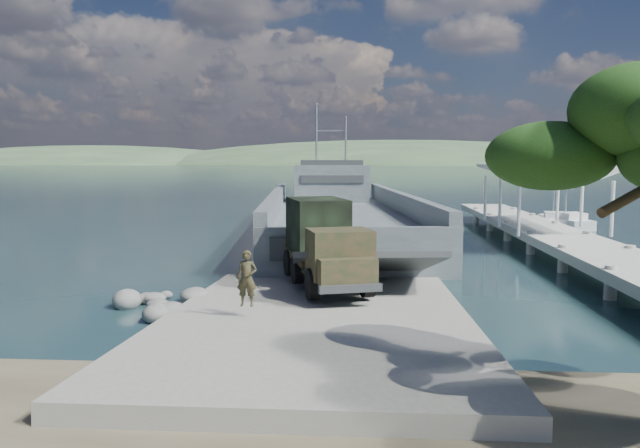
{
  "coord_description": "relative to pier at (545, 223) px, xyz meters",
  "views": [
    {
      "loc": [
        1.47,
        -21.32,
        5.65
      ],
      "look_at": [
        -0.43,
        6.0,
        2.76
      ],
      "focal_mm": 35.0,
      "sensor_mm": 36.0,
      "label": 1
    }
  ],
  "objects": [
    {
      "name": "ground",
      "position": [
        -13.0,
        -18.77,
        -1.6
      ],
      "size": [
        1400.0,
        1400.0,
        0.0
      ],
      "primitive_type": "plane",
      "color": "#173739",
      "rests_on": "ground"
    },
    {
      "name": "boat_ramp",
      "position": [
        -13.0,
        -19.77,
        -1.35
      ],
      "size": [
        10.0,
        18.0,
        0.5
      ],
      "primitive_type": "cube",
      "color": "gray",
      "rests_on": "ground"
    },
    {
      "name": "shoreline_rocks",
      "position": [
        -19.2,
        -18.27,
        -1.6
      ],
      "size": [
        3.2,
        5.6,
        0.9
      ],
      "primitive_type": null,
      "color": "#575755",
      "rests_on": "ground"
    },
    {
      "name": "distant_headlands",
      "position": [
        37.0,
        541.23,
        -1.6
      ],
      "size": [
        1000.0,
        240.0,
        48.0
      ],
      "primitive_type": null,
      "color": "#345032",
      "rests_on": "ground"
    },
    {
      "name": "pier",
      "position": [
        0.0,
        0.0,
        0.0
      ],
      "size": [
        6.4,
        44.0,
        6.1
      ],
      "color": "#9B9B92",
      "rests_on": "ground"
    },
    {
      "name": "landing_craft",
      "position": [
        -13.31,
        4.47,
        -0.67
      ],
      "size": [
        12.9,
        38.85,
        11.35
      ],
      "rotation": [
        0.0,
        0.0,
        0.1
      ],
      "color": "#4A5357",
      "rests_on": "ground"
    },
    {
      "name": "military_truck",
      "position": [
        -13.1,
        -14.99,
        0.62
      ],
      "size": [
        4.25,
        7.76,
        3.45
      ],
      "rotation": [
        0.0,
        0.0,
        0.29
      ],
      "color": "black",
      "rests_on": "boat_ramp"
    },
    {
      "name": "soldier",
      "position": [
        -15.25,
        -20.52,
        -0.19
      ],
      "size": [
        0.7,
        0.49,
        1.82
      ],
      "primitive_type": "imported",
      "rotation": [
        0.0,
        0.0,
        -0.08
      ],
      "color": "black",
      "rests_on": "boat_ramp"
    },
    {
      "name": "sailboat_near",
      "position": [
        5.18,
        12.19,
        -1.19
      ],
      "size": [
        2.95,
        6.5,
        7.65
      ],
      "rotation": [
        0.0,
        0.0,
        0.18
      ],
      "color": "white",
      "rests_on": "ground"
    },
    {
      "name": "sailboat_far",
      "position": [
        4.43,
        13.22,
        -1.21
      ],
      "size": [
        2.97,
        6.29,
        7.37
      ],
      "rotation": [
        0.0,
        0.0,
        -0.21
      ],
      "color": "white",
      "rests_on": "ground"
    }
  ]
}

